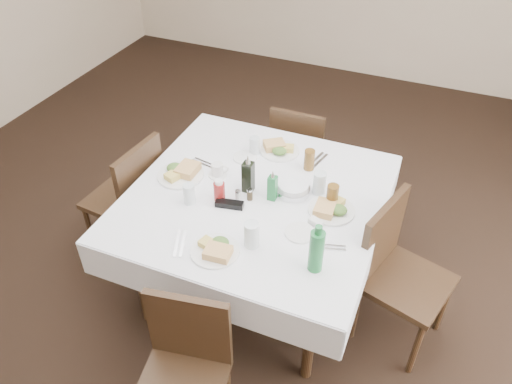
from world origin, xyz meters
TOP-DOWN VIEW (x-y plane):
  - ground_plane at (0.00, 0.00)m, footprint 7.00×7.00m
  - room_shell at (0.00, 0.00)m, footprint 6.04×7.04m
  - dining_table at (0.08, 0.08)m, footprint 1.45×1.45m
  - chair_north at (0.04, 1.02)m, footprint 0.40×0.40m
  - chair_south at (0.14, -0.90)m, footprint 0.47×0.47m
  - chair_east at (0.93, 0.07)m, footprint 0.54×0.54m
  - chair_west at (-0.80, 0.05)m, footprint 0.46×0.46m
  - meal_north at (0.05, 0.54)m, footprint 0.25×0.25m
  - meal_south at (0.08, -0.42)m, footprint 0.25×0.25m
  - meal_east at (0.52, 0.10)m, footprint 0.26×0.26m
  - meal_west at (-0.41, 0.07)m, footprint 0.28×0.28m
  - side_plate_a at (-0.12, 0.39)m, footprint 0.15×0.15m
  - side_plate_b at (0.42, -0.13)m, footprint 0.16×0.16m
  - water_n at (-0.09, 0.47)m, footprint 0.06×0.06m
  - water_s at (0.22, -0.30)m, footprint 0.08×0.08m
  - water_e at (0.41, 0.24)m, footprint 0.07×0.07m
  - water_w at (-0.23, -0.13)m, footprint 0.07×0.07m
  - iced_tea_a at (0.28, 0.44)m, footprint 0.06×0.06m
  - iced_tea_b at (0.51, 0.16)m, footprint 0.07×0.07m
  - bread_basket at (0.27, 0.18)m, footprint 0.20×0.20m
  - oil_cruet_dark at (0.03, 0.10)m, footprint 0.06×0.06m
  - oil_cruet_green at (0.18, 0.08)m, footprint 0.05×0.05m
  - ketchup_bottle at (-0.09, -0.04)m, footprint 0.06×0.06m
  - salt_shaker at (0.01, -0.00)m, footprint 0.03×0.03m
  - pepper_shaker at (0.07, 0.03)m, footprint 0.03×0.03m
  - coffee_mug at (-0.20, 0.16)m, footprint 0.12×0.11m
  - sunglasses at (-0.01, -0.07)m, footprint 0.17×0.08m
  - green_bottle at (0.57, -0.33)m, footprint 0.07×0.07m
  - sugar_caddy at (0.48, -0.04)m, footprint 0.09×0.07m
  - cutlery_n at (0.31, 0.53)m, footprint 0.09×0.21m
  - cutlery_s at (-0.12, -0.44)m, footprint 0.12×0.20m
  - cutlery_e at (0.60, -0.17)m, footprint 0.17×0.09m
  - cutlery_w at (-0.34, 0.24)m, footprint 0.17×0.07m

SIDE VIEW (x-z plane):
  - ground_plane at x=0.00m, z-range 0.00..0.00m
  - chair_north at x=0.04m, z-range 0.06..0.91m
  - chair_south at x=0.14m, z-range 0.06..0.91m
  - chair_west at x=-0.80m, z-range 0.06..0.96m
  - chair_east at x=0.93m, z-range 0.07..0.99m
  - dining_table at x=0.08m, z-range 0.31..1.07m
  - cutlery_w at x=-0.34m, z-range 0.76..0.77m
  - cutlery_e at x=0.60m, z-range 0.76..0.77m
  - cutlery_s at x=-0.12m, z-range 0.76..0.77m
  - cutlery_n at x=0.31m, z-range 0.76..0.77m
  - side_plate_a at x=-0.12m, z-range 0.76..0.77m
  - side_plate_b at x=0.42m, z-range 0.76..0.77m
  - sunglasses at x=-0.01m, z-range 0.76..0.80m
  - sugar_caddy at x=0.48m, z-range 0.76..0.80m
  - meal_south at x=0.08m, z-range 0.76..0.81m
  - meal_north at x=0.05m, z-range 0.76..0.81m
  - meal_east at x=0.52m, z-range 0.76..0.81m
  - meal_west at x=-0.41m, z-range 0.76..0.82m
  - bread_basket at x=0.27m, z-range 0.76..0.83m
  - salt_shaker at x=0.01m, z-range 0.76..0.83m
  - pepper_shaker at x=0.07m, z-range 0.76..0.84m
  - coffee_mug at x=-0.20m, z-range 0.76..0.84m
  - water_n at x=-0.09m, z-range 0.76..0.88m
  - water_w at x=-0.23m, z-range 0.76..0.88m
  - ketchup_bottle at x=-0.09m, z-range 0.76..0.90m
  - iced_tea_a at x=0.28m, z-range 0.76..0.90m
  - iced_tea_b at x=0.51m, z-range 0.76..0.90m
  - water_e at x=0.41m, z-range 0.76..0.90m
  - water_s at x=0.22m, z-range 0.76..0.91m
  - oil_cruet_green at x=0.18m, z-range 0.75..0.95m
  - oil_cruet_dark at x=0.03m, z-range 0.74..0.99m
  - green_bottle at x=0.57m, z-range 0.75..1.02m
  - room_shell at x=0.00m, z-range 0.31..3.11m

